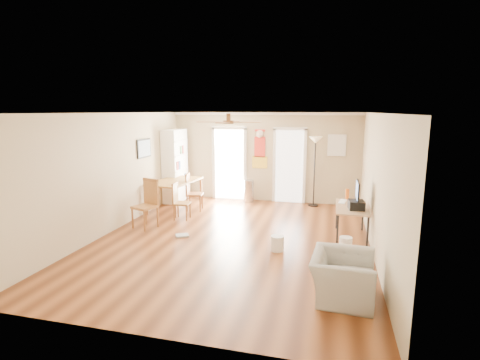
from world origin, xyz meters
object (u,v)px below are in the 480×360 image
(wastebasket_a, at_px, (277,243))
(wastebasket_b, at_px, (346,244))
(dining_table, at_px, (175,195))
(trash_can, at_px, (249,191))
(dining_chair_near, at_px, (145,204))
(torchiere_lamp, at_px, (314,172))
(printer, at_px, (356,205))
(computer_desk, at_px, (351,222))
(dining_chair_right_b, at_px, (182,201))
(armchair, at_px, (342,277))
(dining_chair_right_a, at_px, (195,192))
(bookshelf, at_px, (175,166))

(wastebasket_a, height_order, wastebasket_b, wastebasket_a)
(dining_table, xyz_separation_m, wastebasket_a, (3.14, -2.34, -0.25))
(trash_can, bearing_deg, dining_chair_near, -120.99)
(dining_table, height_order, torchiere_lamp, torchiere_lamp)
(printer, bearing_deg, dining_chair_near, 177.39)
(dining_table, bearing_deg, torchiere_lamp, 19.37)
(trash_can, height_order, computer_desk, computer_desk)
(dining_chair_right_b, height_order, trash_can, dining_chair_right_b)
(dining_chair_near, relative_size, armchair, 1.13)
(printer, bearing_deg, wastebasket_b, -113.56)
(dining_chair_near, bearing_deg, dining_chair_right_a, 91.61)
(armchair, bearing_deg, trash_can, 30.23)
(dining_table, relative_size, printer, 4.52)
(dining_chair_right_a, bearing_deg, bookshelf, 38.01)
(wastebasket_b, bearing_deg, torchiere_lamp, 103.17)
(bookshelf, height_order, dining_chair_near, bookshelf)
(trash_can, bearing_deg, computer_desk, -42.48)
(dining_table, distance_m, torchiere_lamp, 3.89)
(bookshelf, bearing_deg, wastebasket_b, -39.50)
(torchiere_lamp, relative_size, computer_desk, 1.52)
(torchiere_lamp, height_order, wastebasket_b, torchiere_lamp)
(wastebasket_a, bearing_deg, dining_table, 143.25)
(wastebasket_a, xyz_separation_m, armchair, (1.16, -1.57, 0.17))
(wastebasket_a, bearing_deg, armchair, -53.46)
(computer_desk, bearing_deg, dining_chair_right_b, 173.76)
(bookshelf, distance_m, dining_table, 1.15)
(armchair, bearing_deg, wastebasket_b, 0.80)
(torchiere_lamp, height_order, printer, torchiere_lamp)
(bookshelf, distance_m, dining_chair_right_b, 2.02)
(printer, bearing_deg, wastebasket_a, -154.15)
(bookshelf, bearing_deg, torchiere_lamp, -2.26)
(printer, height_order, wastebasket_a, printer)
(bookshelf, relative_size, armchair, 2.15)
(dining_chair_right_b, height_order, wastebasket_b, dining_chair_right_b)
(armchair, bearing_deg, dining_chair_right_b, 54.74)
(dining_chair_right_a, xyz_separation_m, armchair, (3.75, -3.95, -0.18))
(dining_chair_near, relative_size, wastebasket_a, 3.78)
(dining_table, xyz_separation_m, dining_chair_right_b, (0.55, -0.84, 0.06))
(printer, bearing_deg, dining_chair_right_b, 165.99)
(bookshelf, distance_m, printer, 5.50)
(trash_can, xyz_separation_m, armchair, (2.54, -5.18, -0.01))
(wastebasket_a, bearing_deg, dining_chair_right_b, 149.77)
(printer, relative_size, armchair, 0.36)
(dining_chair_near, height_order, wastebasket_b, dining_chair_near)
(wastebasket_b, bearing_deg, printer, 71.57)
(torchiere_lamp, xyz_separation_m, computer_desk, (0.90, -2.55, -0.63))
(dining_chair_right_b, xyz_separation_m, armchair, (3.75, -3.07, -0.13))
(dining_chair_right_b, height_order, dining_chair_near, dining_chair_near)
(wastebasket_a, bearing_deg, printer, 30.98)
(dining_chair_near, bearing_deg, armchair, -7.89)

